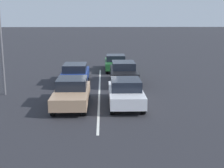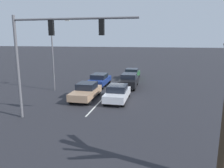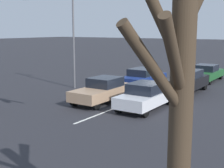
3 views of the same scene
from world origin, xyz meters
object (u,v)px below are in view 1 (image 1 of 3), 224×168
car_white_leftlane_front (126,92)px  car_navy_midlane_second (75,73)px  car_tan_midlane_front (72,92)px  car_darkgreen_leftlane_third (116,63)px  street_lamp_right_shoulder (4,24)px  traffic_signal_gantry (34,9)px  car_black_leftlane_second (123,72)px

car_white_leftlane_front → car_navy_midlane_second: (3.30, -5.92, 0.02)m
car_tan_midlane_front → car_navy_midlane_second: size_ratio=1.01×
car_darkgreen_leftlane_third → street_lamp_right_shoulder: (7.17, 8.87, 3.74)m
car_white_leftlane_front → street_lamp_right_shoulder: size_ratio=0.57×
traffic_signal_gantry → street_lamp_right_shoulder: size_ratio=1.09×
street_lamp_right_shoulder → car_black_leftlane_second: bearing=-157.3°
traffic_signal_gantry → street_lamp_right_shoulder: (3.60, -8.13, -0.71)m
car_tan_midlane_front → car_black_leftlane_second: 6.59m
car_white_leftlane_front → traffic_signal_gantry: 7.94m
car_white_leftlane_front → traffic_signal_gantry: bearing=56.4°
car_tan_midlane_front → traffic_signal_gantry: bearing=83.2°
car_white_leftlane_front → car_navy_midlane_second: size_ratio=0.95×
car_darkgreen_leftlane_third → car_black_leftlane_second: bearing=93.5°
street_lamp_right_shoulder → car_navy_midlane_second: bearing=-140.2°
traffic_signal_gantry → car_darkgreen_leftlane_third: bearing=-101.9°
car_white_leftlane_front → car_tan_midlane_front: 3.00m
traffic_signal_gantry → car_black_leftlane_second: bearing=-109.2°
car_navy_midlane_second → traffic_signal_gantry: 12.24m
car_white_leftlane_front → car_darkgreen_leftlane_third: (0.09, -11.50, -0.04)m
car_white_leftlane_front → street_lamp_right_shoulder: street_lamp_right_shoulder is taller
car_black_leftlane_second → traffic_signal_gantry: size_ratio=0.53×
car_black_leftlane_second → car_darkgreen_leftlane_third: car_black_leftlane_second is taller
car_navy_midlane_second → car_darkgreen_leftlane_third: 6.44m
car_darkgreen_leftlane_third → street_lamp_right_shoulder: size_ratio=0.59×
car_white_leftlane_front → car_darkgreen_leftlane_third: size_ratio=0.96×
street_lamp_right_shoulder → car_tan_midlane_front: bearing=148.8°
car_tan_midlane_front → traffic_signal_gantry: traffic_signal_gantry is taller
car_tan_midlane_front → car_darkgreen_leftlane_third: bearing=-104.2°
car_navy_midlane_second → traffic_signal_gantry: bearing=88.2°
car_tan_midlane_front → car_white_leftlane_front: bearing=179.0°
car_black_leftlane_second → car_white_leftlane_front: bearing=87.4°
car_white_leftlane_front → car_darkgreen_leftlane_third: car_white_leftlane_front is taller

